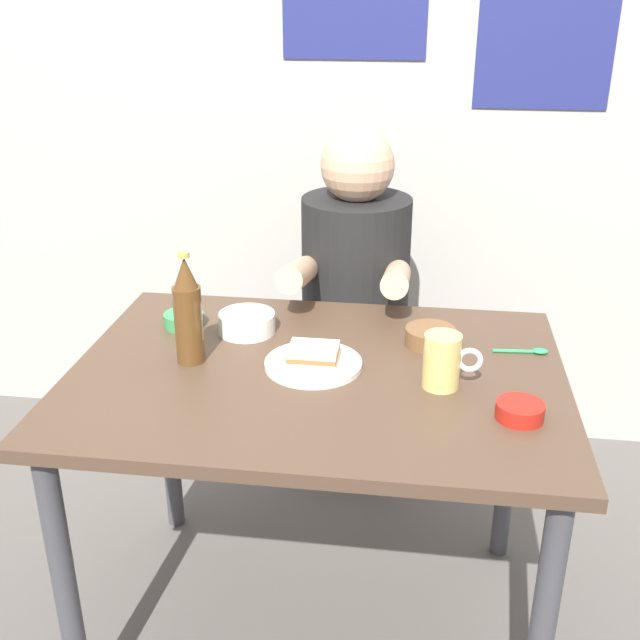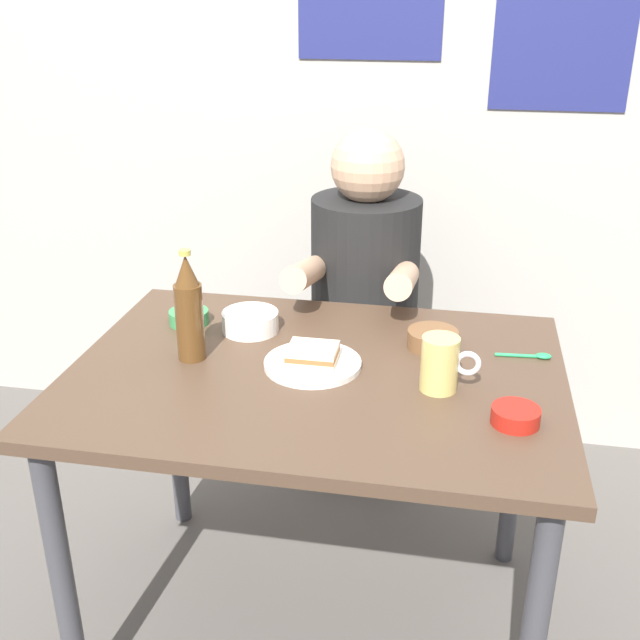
{
  "view_description": "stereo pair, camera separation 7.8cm",
  "coord_description": "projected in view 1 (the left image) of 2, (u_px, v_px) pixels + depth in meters",
  "views": [
    {
      "loc": [
        0.21,
        -1.5,
        1.53
      ],
      "look_at": [
        0.0,
        0.05,
        0.84
      ],
      "focal_mm": 42.89,
      "sensor_mm": 36.0,
      "label": 1
    },
    {
      "loc": [
        0.29,
        -1.49,
        1.53
      ],
      "look_at": [
        0.0,
        0.05,
        0.84
      ],
      "focal_mm": 42.89,
      "sensor_mm": 36.0,
      "label": 2
    }
  ],
  "objects": [
    {
      "name": "condiment_bowl_brown",
      "position": [
        430.0,
        336.0,
        1.82
      ],
      "size": [
        0.12,
        0.12,
        0.04
      ],
      "color": "brown",
      "rests_on": "dining_table"
    },
    {
      "name": "ground_plane",
      "position": [
        317.0,
        620.0,
        2.01
      ],
      "size": [
        6.0,
        6.0,
        0.0
      ],
      "primitive_type": "plane",
      "color": "#59544F"
    },
    {
      "name": "stool",
      "position": [
        353.0,
        389.0,
        2.43
      ],
      "size": [
        0.34,
        0.34,
        0.45
      ],
      "color": "#4C4C51",
      "rests_on": "ground"
    },
    {
      "name": "spoon",
      "position": [
        530.0,
        351.0,
        1.78
      ],
      "size": [
        0.13,
        0.02,
        0.01
      ],
      "color": "#26A559",
      "rests_on": "dining_table"
    },
    {
      "name": "dip_bowl_green",
      "position": [
        184.0,
        319.0,
        1.92
      ],
      "size": [
        0.1,
        0.1,
        0.03
      ],
      "color": "#388C4C",
      "rests_on": "dining_table"
    },
    {
      "name": "rice_bowl_white",
      "position": [
        247.0,
        322.0,
        1.88
      ],
      "size": [
        0.14,
        0.14,
        0.05
      ],
      "color": "silver",
      "rests_on": "dining_table"
    },
    {
      "name": "sambal_bowl_red",
      "position": [
        520.0,
        410.0,
        1.51
      ],
      "size": [
        0.1,
        0.1,
        0.03
      ],
      "color": "#B21E14",
      "rests_on": "dining_table"
    },
    {
      "name": "plate_orange",
      "position": [
        313.0,
        364.0,
        1.72
      ],
      "size": [
        0.22,
        0.22,
        0.01
      ],
      "primitive_type": "cylinder",
      "color": "silver",
      "rests_on": "dining_table"
    },
    {
      "name": "beer_mug",
      "position": [
        443.0,
        361.0,
        1.61
      ],
      "size": [
        0.13,
        0.08,
        0.12
      ],
      "color": "#D1BC66",
      "rests_on": "dining_table"
    },
    {
      "name": "sandwich",
      "position": [
        313.0,
        354.0,
        1.71
      ],
      "size": [
        0.11,
        0.09,
        0.04
      ],
      "color": "beige",
      "rests_on": "plate_orange"
    },
    {
      "name": "person_seated",
      "position": [
        355.0,
        267.0,
        2.26
      ],
      "size": [
        0.33,
        0.56,
        0.72
      ],
      "color": "black",
      "rests_on": "stool"
    },
    {
      "name": "wall_back",
      "position": [
        363.0,
        63.0,
        2.43
      ],
      "size": [
        4.4,
        0.09,
        2.6
      ],
      "color": "#ADA89E",
      "rests_on": "ground"
    },
    {
      "name": "dining_table",
      "position": [
        317.0,
        406.0,
        1.74
      ],
      "size": [
        1.1,
        0.8,
        0.74
      ],
      "color": "#4C3828",
      "rests_on": "ground"
    },
    {
      "name": "beer_bottle",
      "position": [
        188.0,
        313.0,
        1.7
      ],
      "size": [
        0.06,
        0.06,
        0.26
      ],
      "color": "#593819",
      "rests_on": "dining_table"
    }
  ]
}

